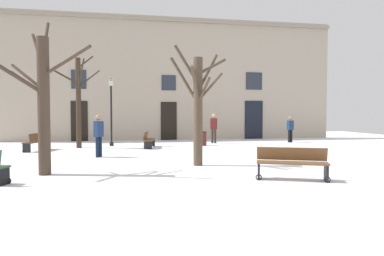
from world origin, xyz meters
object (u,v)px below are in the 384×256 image
at_px(tree_right_of_center, 43,99).
at_px(bench_back_to_back_left, 149,139).
at_px(bench_by_litter_bin, 292,163).
at_px(person_near_bench, 99,133).
at_px(bench_near_center_tree, 37,141).
at_px(person_strolling, 214,127).
at_px(tree_near_facade, 78,99).
at_px(person_by_shop_door, 290,128).
at_px(litter_bin, 203,139).
at_px(tree_center, 198,105).
at_px(streetlamp, 111,105).

relative_size(tree_right_of_center, bench_back_to_back_left, 2.63).
distance_m(bench_by_litter_bin, person_near_bench, 8.21).
height_order(bench_near_center_tree, person_strolling, person_strolling).
relative_size(tree_near_facade, person_near_bench, 2.84).
distance_m(person_strolling, person_by_shop_door, 4.93).
height_order(tree_right_of_center, litter_bin, tree_right_of_center).
xyz_separation_m(tree_center, bench_back_to_back_left, (-1.41, 6.58, -1.69)).
bearing_deg(streetlamp, person_strolling, 6.61).
height_order(person_near_bench, person_by_shop_door, person_near_bench).
xyz_separation_m(tree_right_of_center, person_by_shop_door, (12.46, 9.32, -1.35)).
bearing_deg(person_near_bench, bench_near_center_tree, -97.57).
distance_m(bench_near_center_tree, bench_by_litter_bin, 12.62).
relative_size(tree_near_facade, person_strolling, 2.78).
xyz_separation_m(bench_by_litter_bin, person_near_bench, (-5.67, 5.91, 0.52)).
bearing_deg(tree_center, person_by_shop_door, 47.79).
height_order(litter_bin, person_by_shop_door, person_by_shop_door).
bearing_deg(tree_near_facade, bench_by_litter_bin, -54.81).
xyz_separation_m(bench_near_center_tree, bench_back_to_back_left, (5.44, 0.59, -0.02)).
distance_m(tree_right_of_center, litter_bin, 10.59).
xyz_separation_m(tree_center, litter_bin, (1.71, 7.16, -1.72)).
distance_m(litter_bin, person_near_bench, 6.84).
xyz_separation_m(bench_near_center_tree, person_strolling, (9.53, 2.66, 0.55)).
distance_m(tree_right_of_center, bench_by_litter_bin, 7.40).
height_order(bench_by_litter_bin, bench_back_to_back_left, bench_by_litter_bin).
distance_m(tree_near_facade, bench_back_to_back_left, 4.24).
relative_size(streetlamp, litter_bin, 4.75).
bearing_deg(person_by_shop_door, person_near_bench, 11.36).
bearing_deg(bench_back_to_back_left, bench_near_center_tree, 105.12).
bearing_deg(streetlamp, person_by_shop_door, 2.24).
bearing_deg(tree_right_of_center, bench_by_litter_bin, -16.47).
height_order(tree_right_of_center, person_by_shop_door, tree_right_of_center).
bearing_deg(tree_near_facade, person_by_shop_door, 5.98).
relative_size(tree_right_of_center, person_near_bench, 2.68).
xyz_separation_m(bench_back_to_back_left, person_strolling, (4.09, 2.07, 0.57)).
bearing_deg(person_strolling, bench_by_litter_bin, -65.65).
height_order(tree_near_facade, person_strolling, tree_near_facade).
xyz_separation_m(streetlamp, person_by_shop_door, (11.02, 0.43, -1.42)).
xyz_separation_m(litter_bin, person_near_bench, (-5.35, -4.22, 0.59)).
relative_size(tree_center, person_near_bench, 2.36).
relative_size(streetlamp, person_by_shop_door, 2.32).
bearing_deg(tree_near_facade, person_strolling, 11.70).
xyz_separation_m(bench_by_litter_bin, bench_back_to_back_left, (-3.44, 9.56, -0.03)).
xyz_separation_m(streetlamp, person_near_bench, (-0.22, -5.01, -1.34)).
bearing_deg(person_strolling, tree_center, -79.67).
distance_m(bench_by_litter_bin, person_strolling, 11.66).
height_order(litter_bin, bench_back_to_back_left, bench_back_to_back_left).
relative_size(bench_near_center_tree, bench_by_litter_bin, 0.95).
bearing_deg(person_near_bench, person_strolling, 168.14).
bearing_deg(bench_near_center_tree, tree_center, 63.44).
bearing_deg(tree_near_facade, tree_center, -54.44).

